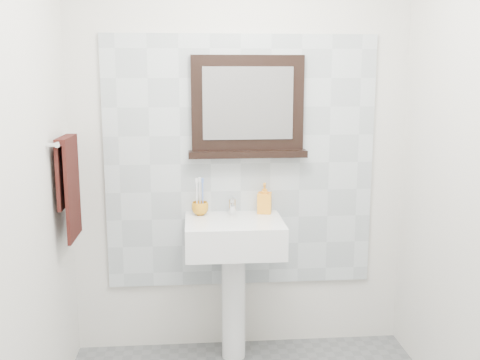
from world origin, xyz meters
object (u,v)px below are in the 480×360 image
at_px(pedestal_sink, 234,251).
at_px(hand_towel, 69,180).
at_px(framed_mirror, 248,109).
at_px(toothbrush_cup, 200,208).
at_px(soap_dispenser, 265,198).

distance_m(pedestal_sink, hand_towel, 0.99).
distance_m(framed_mirror, hand_towel, 1.08).
bearing_deg(pedestal_sink, framed_mirror, 63.14).
xyz_separation_m(pedestal_sink, toothbrush_cup, (-0.19, 0.13, 0.22)).
relative_size(toothbrush_cup, soap_dispenser, 0.54).
distance_m(toothbrush_cup, soap_dispenser, 0.39).
bearing_deg(soap_dispenser, pedestal_sink, -131.28).
relative_size(framed_mirror, hand_towel, 1.26).
distance_m(toothbrush_cup, hand_towel, 0.76).
height_order(toothbrush_cup, framed_mirror, framed_mirror).
bearing_deg(pedestal_sink, soap_dispenser, 36.37).
height_order(pedestal_sink, toothbrush_cup, pedestal_sink).
bearing_deg(framed_mirror, hand_towel, -164.48).
relative_size(pedestal_sink, framed_mirror, 1.39).
relative_size(pedestal_sink, soap_dispenser, 5.33).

